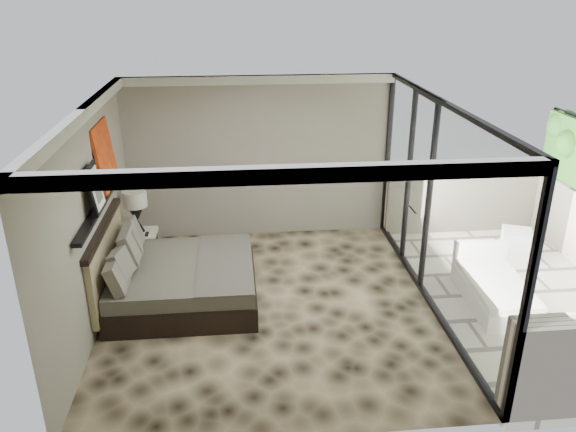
{
  "coord_description": "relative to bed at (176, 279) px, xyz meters",
  "views": [
    {
      "loc": [
        -0.41,
        -6.75,
        4.16
      ],
      "look_at": [
        0.3,
        0.4,
        1.18
      ],
      "focal_mm": 35.0,
      "sensor_mm": 36.0,
      "label": 1
    }
  ],
  "objects": [
    {
      "name": "glass_wall",
      "position": [
        3.54,
        -0.3,
        1.06
      ],
      "size": [
        0.08,
        5.0,
        2.8
      ],
      "primitive_type": "cube",
      "color": "white",
      "rests_on": "floor"
    },
    {
      "name": "terrace_slab",
      "position": [
        5.04,
        -0.3,
        -0.4
      ],
      "size": [
        3.0,
        5.0,
        0.12
      ],
      "primitive_type": "cube",
      "color": "beige",
      "rests_on": "ground"
    },
    {
      "name": "abstract_canvas",
      "position": [
        -0.9,
        0.62,
        1.64
      ],
      "size": [
        0.13,
        0.9,
        0.9
      ],
      "primitive_type": "cube",
      "rotation": [
        0.0,
        -0.1,
        0.0
      ],
      "color": "red",
      "rests_on": "picture_ledge"
    },
    {
      "name": "lounger",
      "position": [
        4.45,
        -0.48,
        -0.14
      ],
      "size": [
        0.88,
        1.62,
        0.61
      ],
      "rotation": [
        0.0,
        0.0,
        -0.07
      ],
      "color": "silver",
      "rests_on": "terrace_slab"
    },
    {
      "name": "back_wall",
      "position": [
        1.29,
        2.19,
        1.06
      ],
      "size": [
        4.5,
        0.02,
        2.8
      ],
      "primitive_type": "cube",
      "color": "gray",
      "rests_on": "floor"
    },
    {
      "name": "table_lamp",
      "position": [
        -0.69,
        1.29,
        0.62
      ],
      "size": [
        0.37,
        0.37,
        0.68
      ],
      "color": "black",
      "rests_on": "nightstand"
    },
    {
      "name": "left_wall",
      "position": [
        -0.95,
        -0.3,
        1.06
      ],
      "size": [
        0.02,
        5.0,
        2.8
      ],
      "primitive_type": "cube",
      "color": "gray",
      "rests_on": "floor"
    },
    {
      "name": "picture_ledge",
      "position": [
        -0.89,
        -0.2,
        1.16
      ],
      "size": [
        0.12,
        2.2,
        0.05
      ],
      "primitive_type": "cube",
      "color": "black",
      "rests_on": "left_wall"
    },
    {
      "name": "ottoman",
      "position": [
        5.42,
        0.87,
        -0.11
      ],
      "size": [
        0.59,
        0.59,
        0.45
      ],
      "primitive_type": "cube",
      "rotation": [
        0.0,
        0.0,
        -0.4
      ],
      "color": "silver",
      "rests_on": "terrace_slab"
    },
    {
      "name": "bed",
      "position": [
        0.0,
        0.0,
        0.0
      ],
      "size": [
        2.05,
        1.99,
        1.13
      ],
      "color": "black",
      "rests_on": "floor"
    },
    {
      "name": "framed_print",
      "position": [
        -0.85,
        -0.32,
        1.49
      ],
      "size": [
        0.11,
        0.5,
        0.6
      ],
      "primitive_type": "cube",
      "rotation": [
        0.0,
        -0.14,
        0.0
      ],
      "color": "black",
      "rests_on": "picture_ledge"
    },
    {
      "name": "floor",
      "position": [
        1.29,
        -0.3,
        -0.34
      ],
      "size": [
        5.0,
        5.0,
        0.0
      ],
      "primitive_type": "plane",
      "color": "black",
      "rests_on": "ground"
    },
    {
      "name": "ceiling",
      "position": [
        1.29,
        -0.3,
        2.45
      ],
      "size": [
        4.5,
        5.0,
        0.02
      ],
      "primitive_type": "cube",
      "color": "silver",
      "rests_on": "back_wall"
    },
    {
      "name": "nightstand",
      "position": [
        -0.65,
        1.24,
        -0.08
      ],
      "size": [
        0.61,
        0.61,
        0.5
      ],
      "primitive_type": "cube",
      "rotation": [
        0.0,
        0.0,
        0.26
      ],
      "color": "black",
      "rests_on": "floor"
    }
  ]
}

